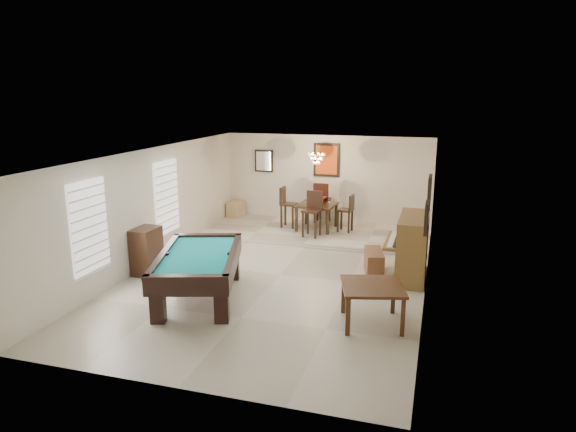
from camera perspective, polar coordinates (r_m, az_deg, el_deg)
The scene contains 26 objects.
ground_plane at distance 11.02m, azimuth -0.90°, elevation -6.58°, with size 6.00×9.00×0.02m, color beige.
wall_back at distance 14.91m, azimuth 4.31°, elevation 3.96°, with size 6.00×0.04×2.60m, color silver.
wall_front at distance 6.69m, azimuth -12.76°, elevation -8.68°, with size 6.00×0.04×2.60m, color silver.
wall_left at distance 11.87m, azimuth -14.87°, elevation 1.03°, with size 0.04×9.00×2.60m, color silver.
wall_right at distance 10.17m, azimuth 15.41°, elevation -1.09°, with size 0.04×9.00×2.60m, color silver.
ceiling at distance 10.41m, azimuth -0.95°, elevation 7.02°, with size 6.00×9.00×0.04m, color white.
dining_step at distance 13.99m, azimuth 3.11°, elevation -1.88°, with size 6.00×2.50×0.12m, color beige.
window_left_front at distance 10.08m, azimuth -21.22°, elevation -1.08°, with size 0.06×1.00×1.70m, color white.
window_left_rear at distance 12.34m, azimuth -13.34°, elevation 2.06°, with size 0.06×1.00×1.70m, color white.
pool_table at distance 9.82m, azimuth -9.85°, elevation -6.65°, with size 1.40×2.58×0.86m, color black, non-canonical shape.
square_table at distance 8.80m, azimuth 9.31°, elevation -9.68°, with size 1.00×1.00×0.69m, color #341C0D, non-canonical shape.
upright_piano at distance 10.97m, azimuth 12.88°, elevation -3.34°, with size 0.89×1.59×1.32m, color brown, non-canonical shape.
piano_bench at distance 11.17m, azimuth 9.52°, elevation -5.09°, with size 0.35×0.90×0.50m, color brown.
apothecary_chest at distance 11.36m, azimuth -15.43°, elevation -3.74°, with size 0.44×0.67×1.00m, color black.
dining_table at distance 14.04m, azimuth 3.20°, elevation 0.18°, with size 1.00×1.00×0.83m, color black, non-canonical shape.
flower_vase at distance 13.93m, azimuth 3.23°, elevation 2.27°, with size 0.13×0.13×0.22m, color #A80E15, non-canonical shape.
dining_chair_south at distance 13.29m, azimuth 2.66°, elevation 0.18°, with size 0.44×0.44×1.18m, color black, non-canonical shape.
dining_chair_north at distance 14.74m, azimuth 3.84°, elevation 1.51°, with size 0.44×0.44×1.18m, color black, non-canonical shape.
dining_chair_west at distance 14.22m, azimuth 0.11°, elevation 0.98°, with size 0.42×0.42×1.12m, color black, non-canonical shape.
dining_chair_east at distance 13.86m, azimuth 6.38°, elevation 0.33°, with size 0.38×0.38×1.01m, color black, non-canonical shape.
corner_bench at distance 15.59m, azimuth -5.82°, elevation 0.78°, with size 0.40×0.50×0.45m, color tan.
chandelier at distance 13.52m, azimuth 3.18°, elevation 6.84°, with size 0.44×0.44×0.60m, color #FFE5B2, non-canonical shape.
back_painting at distance 14.78m, azimuth 4.31°, elevation 6.23°, with size 0.75×0.06×0.95m, color #D84C14.
back_mirror at distance 15.31m, azimuth -2.69°, elevation 6.13°, with size 0.55×0.06×0.65m, color white.
right_picture_upper at distance 10.34m, azimuth 15.45°, elevation 2.55°, with size 0.06×0.55×0.65m, color slate.
right_picture_lower at distance 9.11m, azimuth 15.14°, elevation -0.18°, with size 0.06×0.45×0.55m, color gray.
Camera 1 is at (3.12, -9.86, 3.81)m, focal length 32.00 mm.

